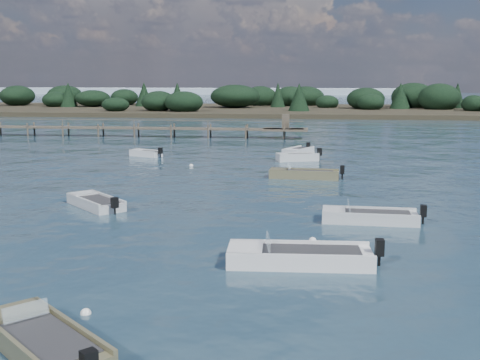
# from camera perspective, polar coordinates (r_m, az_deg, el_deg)

# --- Properties ---
(ground) EXTENTS (400.00, 400.00, 0.00)m
(ground) POSITION_cam_1_polar(r_m,az_deg,el_deg) (80.01, 1.84, 4.84)
(ground) COLOR #182C39
(ground) RESTS_ON ground
(dinghy_extra_b) EXTENTS (5.07, 1.67, 1.26)m
(dinghy_extra_b) POSITION_cam_1_polar(r_m,az_deg,el_deg) (41.02, 6.08, 0.40)
(dinghy_extra_b) COLOR #696446
(dinghy_extra_b) RESTS_ON ground
(dinghy_mid_grey) EXTENTS (3.93, 3.93, 1.11)m
(dinghy_mid_grey) POSITION_cam_1_polar(r_m,az_deg,el_deg) (32.64, -13.52, -2.25)
(dinghy_mid_grey) COLOR #ABB0B3
(dinghy_mid_grey) RESTS_ON ground
(dinghy_mid_white_b) EXTENTS (4.83, 1.87, 1.19)m
(dinghy_mid_white_b) POSITION_cam_1_polar(r_m,az_deg,el_deg) (29.14, 12.17, -3.60)
(dinghy_mid_white_b) COLOR #ABB0B3
(dinghy_mid_white_b) RESTS_ON ground
(tender_far_white) EXTENTS (3.20, 2.28, 1.10)m
(tender_far_white) POSITION_cam_1_polar(r_m,az_deg,el_deg) (52.84, -8.90, 2.40)
(tender_far_white) COLOR silver
(tender_far_white) RESTS_ON ground
(dinghy_mid_white_a) EXTENTS (5.70, 2.23, 1.32)m
(dinghy_mid_white_a) POSITION_cam_1_polar(r_m,az_deg,el_deg) (22.30, 5.63, -7.50)
(dinghy_mid_white_a) COLOR silver
(dinghy_mid_white_a) RESTS_ON ground
(dinghy_extra_a) EXTENTS (2.89, 3.95, 1.03)m
(dinghy_extra_a) POSITION_cam_1_polar(r_m,az_deg,el_deg) (54.54, 5.54, 2.68)
(dinghy_extra_a) COLOR silver
(dinghy_extra_a) RESTS_ON ground
(tender_far_grey_b) EXTENTS (3.82, 2.32, 1.29)m
(tender_far_grey_b) POSITION_cam_1_polar(r_m,az_deg,el_deg) (49.61, 5.47, 2.04)
(tender_far_grey_b) COLOR #ABB0B3
(tender_far_grey_b) RESTS_ON ground
(dinghy_near_olive) EXTENTS (4.49, 4.28, 1.19)m
(dinghy_near_olive) POSITION_cam_1_polar(r_m,az_deg,el_deg) (16.35, -18.21, -14.59)
(dinghy_near_olive) COLOR #696446
(dinghy_near_olive) RESTS_ON ground
(buoy_a) EXTENTS (0.32, 0.32, 0.32)m
(buoy_a) POSITION_cam_1_polar(r_m,az_deg,el_deg) (18.36, -14.41, -12.18)
(buoy_a) COLOR silver
(buoy_a) RESTS_ON ground
(buoy_b) EXTENTS (0.32, 0.32, 0.32)m
(buoy_b) POSITION_cam_1_polar(r_m,az_deg,el_deg) (25.46, 6.90, -5.75)
(buoy_b) COLOR silver
(buoy_b) RESTS_ON ground
(buoy_e) EXTENTS (0.32, 0.32, 0.32)m
(buoy_e) POSITION_cam_1_polar(r_m,az_deg,el_deg) (46.66, -4.65, 1.34)
(buoy_e) COLOR silver
(buoy_e) RESTS_ON ground
(jetty) EXTENTS (64.50, 3.20, 3.40)m
(jetty) POSITION_cam_1_polar(r_m,az_deg,el_deg) (73.47, -16.22, 4.80)
(jetty) COLOR #4F463A
(jetty) RESTS_ON ground
(far_headland) EXTENTS (190.00, 40.00, 5.80)m
(far_headland) POSITION_cam_1_polar(r_m,az_deg,el_deg) (120.89, 15.52, 7.07)
(far_headland) COLOR black
(far_headland) RESTS_ON ground
(distant_haze) EXTENTS (280.00, 20.00, 2.40)m
(distant_haze) POSITION_cam_1_polar(r_m,az_deg,el_deg) (267.66, -14.58, 7.93)
(distant_haze) COLOR #97AABB
(distant_haze) RESTS_ON ground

